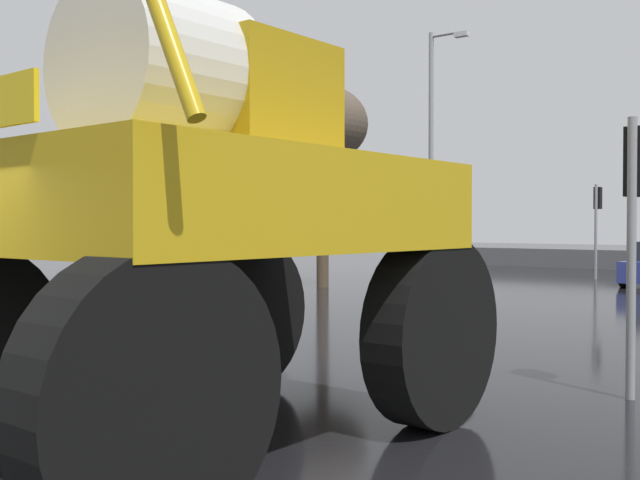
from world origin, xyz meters
name	(u,v)px	position (x,y,z in m)	size (l,w,h in m)	color
ground_plane	(598,305)	(0.00, 18.00, 0.00)	(120.00, 120.00, 0.00)	black
oversize_sprayer	(208,220)	(0.79, 3.39, 2.13)	(4.10, 5.63, 4.74)	black
traffic_signal_near_left	(154,187)	(-5.30, 7.84, 2.82)	(0.24, 0.54, 3.87)	gray
traffic_signal_near_right	(636,194)	(3.52, 7.85, 2.45)	(0.24, 0.54, 3.37)	gray
traffic_signal_far_left	(597,210)	(-2.92, 27.47, 2.65)	(0.24, 0.55, 3.63)	gray
streetlight_far_left	(433,146)	(-7.25, 22.42, 4.95)	(1.55, 0.24, 9.07)	gray
bare_tree_left	(323,127)	(-9.05, 18.13, 5.34)	(3.03, 3.03, 6.72)	#473828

